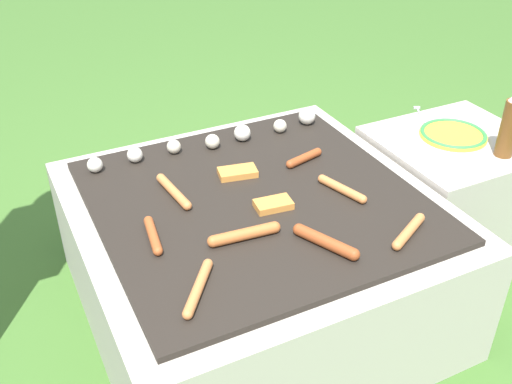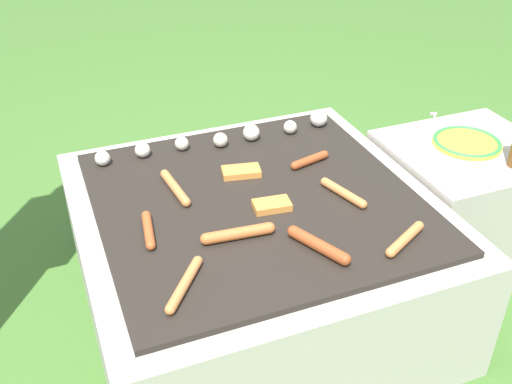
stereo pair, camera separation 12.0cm
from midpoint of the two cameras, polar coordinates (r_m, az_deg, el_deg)
The scene contains 16 objects.
ground_plane at distance 1.95m, azimuth 1.78°, elevation -10.78°, with size 14.00×14.00×0.00m, color #3D6628.
grill at distance 1.82m, azimuth 1.89°, elevation -6.11°, with size 1.00×1.00×0.41m.
side_ledge at distance 2.19m, azimuth 20.36°, elevation -0.86°, with size 0.50×0.47×0.41m.
sausage_back_center at distance 1.51m, azimuth 8.23°, elevation -5.08°, with size 0.10×0.18×0.03m.
sausage_front_left at distance 1.73m, azimuth -5.76°, elevation 0.38°, with size 0.04×0.20×0.03m.
sausage_back_left at distance 1.72m, azimuth 10.29°, elevation -0.11°, with size 0.07×0.17×0.03m.
sausage_front_right at distance 1.53m, azimuth 0.52°, elevation -4.03°, with size 0.20×0.05×0.03m.
sausage_mid_right at distance 1.58m, azimuth 16.15°, elevation -4.37°, with size 0.16×0.10×0.03m.
sausage_mid_left at distance 1.87m, azimuth 6.98°, elevation 3.00°, with size 0.14×0.06×0.03m.
sausage_back_right at distance 1.56m, azimuth -8.07°, elevation -3.65°, with size 0.04×0.16×0.02m.
sausage_front_center at distance 1.39m, azimuth -4.36°, elevation -8.80°, with size 0.13×0.16×0.02m.
bread_slice_left at distance 1.65m, azimuth 3.59°, elevation -1.31°, with size 0.11×0.07×0.02m.
bread_slice_right at distance 1.80m, azimuth 0.48°, elevation 1.91°, with size 0.12×0.08×0.02m.
mushroom_row at distance 1.97m, azimuth -0.63°, elevation 5.38°, with size 0.79×0.07×0.06m.
plate_colorful at distance 2.10m, azimuth 21.01°, elevation 4.40°, with size 0.22×0.22×0.02m.
fork_utensil at distance 2.20m, azimuth 18.42°, elevation 6.05°, with size 0.11×0.20×0.01m.
Camera 2 is at (-0.52, -1.32, 1.34)m, focal length 42.00 mm.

